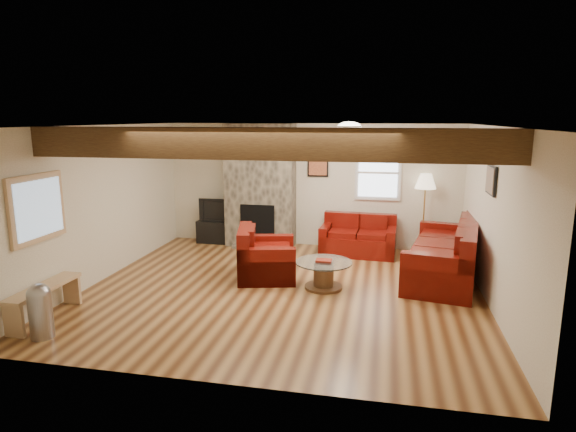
# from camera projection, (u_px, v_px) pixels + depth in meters

# --- Properties ---
(room) EXTENTS (8.00, 8.00, 8.00)m
(room) POSITION_uv_depth(u_px,v_px,m) (282.00, 210.00, 7.20)
(room) COLOR #5A3117
(room) RESTS_ON ground
(floor) EXTENTS (6.00, 6.00, 0.00)m
(floor) POSITION_uv_depth(u_px,v_px,m) (282.00, 290.00, 7.45)
(floor) COLOR #5A3117
(floor) RESTS_ON ground
(oak_beam) EXTENTS (6.00, 0.36, 0.38)m
(oak_beam) POSITION_uv_depth(u_px,v_px,m) (260.00, 144.00, 5.79)
(oak_beam) COLOR #361F10
(oak_beam) RESTS_ON room
(chimney_breast) EXTENTS (1.40, 0.67, 2.50)m
(chimney_breast) POSITION_uv_depth(u_px,v_px,m) (260.00, 187.00, 9.80)
(chimney_breast) COLOR #3C382F
(chimney_breast) RESTS_ON floor
(back_window) EXTENTS (0.90, 0.08, 1.10)m
(back_window) POSITION_uv_depth(u_px,v_px,m) (378.00, 173.00, 9.48)
(back_window) COLOR silver
(back_window) RESTS_ON room
(hatch_window) EXTENTS (0.08, 1.00, 0.90)m
(hatch_window) POSITION_uv_depth(u_px,v_px,m) (38.00, 208.00, 6.31)
(hatch_window) COLOR tan
(hatch_window) RESTS_ON room
(ceiling_dome) EXTENTS (0.40, 0.40, 0.18)m
(ceiling_dome) POSITION_uv_depth(u_px,v_px,m) (349.00, 129.00, 7.65)
(ceiling_dome) COLOR white
(ceiling_dome) RESTS_ON room
(artwork_back) EXTENTS (0.42, 0.06, 0.52)m
(artwork_back) POSITION_uv_depth(u_px,v_px,m) (318.00, 164.00, 9.68)
(artwork_back) COLOR black
(artwork_back) RESTS_ON room
(artwork_right) EXTENTS (0.06, 0.55, 0.42)m
(artwork_right) POSITION_uv_depth(u_px,v_px,m) (491.00, 180.00, 6.81)
(artwork_right) COLOR black
(artwork_right) RESTS_ON room
(sofa_three) EXTENTS (1.45, 2.59, 0.95)m
(sofa_three) POSITION_uv_depth(u_px,v_px,m) (443.00, 250.00, 7.94)
(sofa_three) COLOR #450A04
(sofa_three) RESTS_ON floor
(loveseat) EXTENTS (1.46, 0.89, 0.76)m
(loveseat) POSITION_uv_depth(u_px,v_px,m) (358.00, 235.00, 9.32)
(loveseat) COLOR #450A04
(loveseat) RESTS_ON floor
(armchair_red) EXTENTS (1.14, 1.23, 0.85)m
(armchair_red) POSITION_uv_depth(u_px,v_px,m) (267.00, 253.00, 7.95)
(armchair_red) COLOR #450A04
(armchair_red) RESTS_ON floor
(coffee_table) EXTENTS (0.88, 0.88, 0.46)m
(coffee_table) POSITION_uv_depth(u_px,v_px,m) (324.00, 275.00, 7.48)
(coffee_table) COLOR #462716
(coffee_table) RESTS_ON floor
(tv_cabinet) EXTENTS (0.95, 0.38, 0.47)m
(tv_cabinet) POSITION_uv_depth(u_px,v_px,m) (220.00, 232.00, 10.21)
(tv_cabinet) COLOR black
(tv_cabinet) RESTS_ON floor
(television) EXTENTS (0.84, 0.11, 0.48)m
(television) POSITION_uv_depth(u_px,v_px,m) (220.00, 210.00, 10.11)
(television) COLOR black
(television) RESTS_ON tv_cabinet
(floor_lamp) EXTENTS (0.40, 0.40, 1.57)m
(floor_lamp) POSITION_uv_depth(u_px,v_px,m) (425.00, 186.00, 9.19)
(floor_lamp) COLOR tan
(floor_lamp) RESTS_ON floor
(pine_bench) EXTENTS (0.28, 1.21, 0.45)m
(pine_bench) POSITION_uv_depth(u_px,v_px,m) (45.00, 303.00, 6.33)
(pine_bench) COLOR tan
(pine_bench) RESTS_ON floor
(pedal_bin) EXTENTS (0.34, 0.34, 0.69)m
(pedal_bin) POSITION_uv_depth(u_px,v_px,m) (40.00, 311.00, 5.77)
(pedal_bin) COLOR #9C9CA0
(pedal_bin) RESTS_ON floor
(coal_bucket) EXTENTS (0.37, 0.37, 0.34)m
(coal_bucket) POSITION_uv_depth(u_px,v_px,m) (264.00, 244.00, 9.47)
(coal_bucket) COLOR gray
(coal_bucket) RESTS_ON floor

